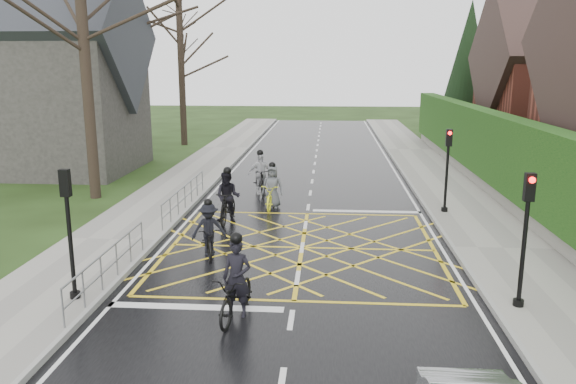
# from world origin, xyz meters

# --- Properties ---
(ground) EXTENTS (120.00, 120.00, 0.00)m
(ground) POSITION_xyz_m (0.00, 0.00, 0.00)
(ground) COLOR black
(ground) RESTS_ON ground
(road) EXTENTS (9.00, 80.00, 0.01)m
(road) POSITION_xyz_m (0.00, 0.00, 0.01)
(road) COLOR black
(road) RESTS_ON ground
(sidewalk_right) EXTENTS (3.00, 80.00, 0.15)m
(sidewalk_right) POSITION_xyz_m (6.00, 0.00, 0.07)
(sidewalk_right) COLOR gray
(sidewalk_right) RESTS_ON ground
(sidewalk_left) EXTENTS (3.00, 80.00, 0.15)m
(sidewalk_left) POSITION_xyz_m (-6.00, 0.00, 0.07)
(sidewalk_left) COLOR gray
(sidewalk_left) RESTS_ON ground
(stone_wall) EXTENTS (0.50, 38.00, 0.70)m
(stone_wall) POSITION_xyz_m (7.75, 6.00, 0.35)
(stone_wall) COLOR slate
(stone_wall) RESTS_ON ground
(hedge) EXTENTS (0.90, 38.00, 2.80)m
(hedge) POSITION_xyz_m (7.75, 6.00, 2.10)
(hedge) COLOR #0F390F
(hedge) RESTS_ON stone_wall
(house_far) EXTENTS (9.80, 8.80, 10.30)m
(house_far) POSITION_xyz_m (14.75, 18.00, 4.36)
(house_far) COLOR brown
(house_far) RESTS_ON ground
(conifer) EXTENTS (4.60, 4.60, 10.00)m
(conifer) POSITION_xyz_m (10.75, 26.00, 4.99)
(conifer) COLOR black
(conifer) RESTS_ON ground
(church) EXTENTS (8.80, 7.80, 11.00)m
(church) POSITION_xyz_m (-13.54, 12.00, 4.93)
(church) COLOR #2D2B28
(church) RESTS_ON ground
(tree_near) EXTENTS (9.24, 9.24, 11.44)m
(tree_near) POSITION_xyz_m (-9.00, 6.00, 7.91)
(tree_near) COLOR black
(tree_near) RESTS_ON ground
(tree_mid) EXTENTS (10.08, 10.08, 12.48)m
(tree_mid) POSITION_xyz_m (-10.00, 14.00, 8.63)
(tree_mid) COLOR black
(tree_mid) RESTS_ON ground
(tree_far) EXTENTS (8.40, 8.40, 10.40)m
(tree_far) POSITION_xyz_m (-9.30, 22.00, 7.19)
(tree_far) COLOR black
(tree_far) RESTS_ON ground
(railing_south) EXTENTS (0.05, 5.04, 1.03)m
(railing_south) POSITION_xyz_m (-4.65, -3.50, 0.78)
(railing_south) COLOR slate
(railing_south) RESTS_ON ground
(railing_north) EXTENTS (0.05, 6.04, 1.03)m
(railing_north) POSITION_xyz_m (-4.65, 4.00, 0.79)
(railing_north) COLOR slate
(railing_north) RESTS_ON ground
(traffic_light_ne) EXTENTS (0.24, 0.31, 3.21)m
(traffic_light_ne) POSITION_xyz_m (5.10, 4.20, 1.66)
(traffic_light_ne) COLOR black
(traffic_light_ne) RESTS_ON ground
(traffic_light_se) EXTENTS (0.24, 0.31, 3.21)m
(traffic_light_se) POSITION_xyz_m (5.10, -4.20, 1.66)
(traffic_light_se) COLOR black
(traffic_light_se) RESTS_ON ground
(traffic_light_sw) EXTENTS (0.24, 0.31, 3.21)m
(traffic_light_sw) POSITION_xyz_m (-5.10, -4.50, 1.66)
(traffic_light_sw) COLOR black
(traffic_light_sw) RESTS_ON ground
(cyclist_rear) EXTENTS (1.01, 2.08, 1.94)m
(cyclist_rear) POSITION_xyz_m (-1.21, -4.91, 0.63)
(cyclist_rear) COLOR black
(cyclist_rear) RESTS_ON ground
(cyclist_back) EXTENTS (0.95, 2.04, 2.01)m
(cyclist_back) POSITION_xyz_m (-2.75, 2.62, 0.76)
(cyclist_back) COLOR black
(cyclist_back) RESTS_ON ground
(cyclist_mid) EXTENTS (1.14, 1.85, 1.70)m
(cyclist_mid) POSITION_xyz_m (-2.70, -0.87, 0.62)
(cyclist_mid) COLOR black
(cyclist_mid) RESTS_ON ground
(cyclist_front) EXTENTS (1.13, 2.02, 1.95)m
(cyclist_front) POSITION_xyz_m (-2.15, 7.10, 0.72)
(cyclist_front) COLOR black
(cyclist_front) RESTS_ON ground
(cyclist_lead) EXTENTS (0.85, 1.92, 1.82)m
(cyclist_lead) POSITION_xyz_m (-1.40, 4.79, 0.63)
(cyclist_lead) COLOR yellow
(cyclist_lead) RESTS_ON ground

